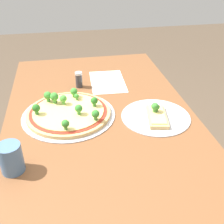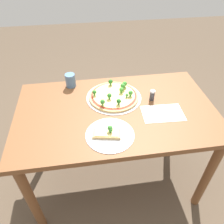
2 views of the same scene
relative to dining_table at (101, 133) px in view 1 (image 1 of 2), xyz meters
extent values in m
cube|color=brown|center=(0.00, 0.00, 0.09)|extent=(1.31, 0.78, 0.04)
cylinder|color=brown|center=(0.60, -0.33, -0.30)|extent=(0.06, 0.06, 0.73)
cylinder|color=brown|center=(0.60, 0.33, -0.30)|extent=(0.06, 0.06, 0.73)
cylinder|color=#B7B7BC|center=(0.01, 0.13, 0.11)|extent=(0.39, 0.39, 0.00)
cylinder|color=tan|center=(0.01, 0.13, 0.11)|extent=(0.35, 0.35, 0.01)
cylinder|color=#A82D1E|center=(0.01, 0.13, 0.12)|extent=(0.32, 0.32, 0.00)
cylinder|color=#EACC75|center=(0.01, 0.13, 0.13)|extent=(0.29, 0.29, 0.00)
sphere|color=#3D8933|center=(0.09, 0.09, 0.15)|extent=(0.02, 0.02, 0.02)
cylinder|color=#488E3A|center=(0.09, 0.09, 0.13)|extent=(0.01, 0.01, 0.01)
sphere|color=#337A2D|center=(-0.13, 0.15, 0.15)|extent=(0.03, 0.03, 0.03)
cylinder|color=#3F8136|center=(-0.13, 0.15, 0.13)|extent=(0.01, 0.01, 0.01)
sphere|color=#337A2D|center=(-0.03, 0.09, 0.15)|extent=(0.03, 0.03, 0.03)
cylinder|color=#3F8136|center=(-0.03, 0.09, 0.13)|extent=(0.01, 0.01, 0.01)
sphere|color=#286B23|center=(0.02, 0.02, 0.15)|extent=(0.03, 0.03, 0.03)
cylinder|color=#37742D|center=(0.02, 0.02, 0.13)|extent=(0.01, 0.01, 0.01)
sphere|color=#3D8933|center=(0.12, 0.10, 0.16)|extent=(0.03, 0.03, 0.03)
cylinder|color=#488E3A|center=(0.12, 0.10, 0.13)|extent=(0.01, 0.01, 0.01)
sphere|color=#479338|center=(0.06, 0.15, 0.15)|extent=(0.03, 0.03, 0.03)
cylinder|color=#51973E|center=(0.06, 0.15, 0.13)|extent=(0.01, 0.01, 0.01)
sphere|color=#3D8933|center=(0.08, 0.18, 0.16)|extent=(0.04, 0.04, 0.04)
cylinder|color=#488E3A|center=(0.08, 0.18, 0.14)|extent=(0.02, 0.02, 0.02)
sphere|color=#3D8933|center=(0.10, 0.21, 0.16)|extent=(0.03, 0.03, 0.03)
cylinder|color=#488E3A|center=(0.10, 0.21, 0.13)|extent=(0.02, 0.02, 0.02)
sphere|color=#337A2D|center=(-0.09, 0.03, 0.15)|extent=(0.03, 0.03, 0.03)
cylinder|color=#3F8136|center=(-0.09, 0.03, 0.13)|extent=(0.01, 0.01, 0.01)
sphere|color=#286B23|center=(0.00, 0.26, 0.16)|extent=(0.03, 0.03, 0.03)
cylinder|color=#37742D|center=(0.00, 0.26, 0.13)|extent=(0.01, 0.01, 0.01)
cylinder|color=#B7B7BC|center=(-0.07, -0.22, 0.11)|extent=(0.28, 0.28, 0.00)
cube|color=tan|center=(-0.09, -0.22, 0.12)|extent=(0.17, 0.10, 0.02)
cube|color=#EACC75|center=(-0.09, -0.22, 0.13)|extent=(0.15, 0.09, 0.00)
sphere|color=#3D8933|center=(-0.07, -0.21, 0.15)|extent=(0.03, 0.03, 0.03)
cylinder|color=#488E3A|center=(-0.07, -0.21, 0.13)|extent=(0.01, 0.01, 0.01)
sphere|color=#337A2D|center=(-0.07, -0.22, 0.15)|extent=(0.02, 0.02, 0.02)
cylinder|color=#3F8136|center=(-0.07, -0.22, 0.13)|extent=(0.01, 0.01, 0.01)
cylinder|color=#4C7099|center=(-0.29, 0.32, 0.15)|extent=(0.07, 0.07, 0.10)
cylinder|color=#333338|center=(0.26, 0.07, 0.14)|extent=(0.03, 0.03, 0.07)
cylinder|color=#B2B2B7|center=(0.26, 0.07, 0.18)|extent=(0.03, 0.03, 0.01)
cube|color=white|center=(0.29, -0.08, 0.10)|extent=(0.27, 0.18, 0.00)
camera|label=1|loc=(-1.00, 0.13, 0.73)|focal=45.00mm
camera|label=2|loc=(-0.19, -1.08, 1.03)|focal=35.00mm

